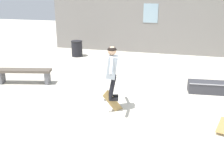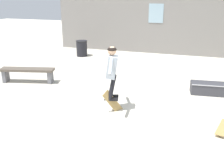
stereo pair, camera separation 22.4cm
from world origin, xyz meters
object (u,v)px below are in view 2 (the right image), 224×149
(trash_bin, at_px, (82,48))
(skateboard_flipping, at_px, (114,104))
(skater, at_px, (112,69))
(skateboard_resting, at_px, (223,127))
(skate_ledge, at_px, (223,89))
(park_bench, at_px, (27,72))

(trash_bin, distance_m, skateboard_flipping, 6.09)
(trash_bin, height_order, skater, skater)
(skateboard_flipping, height_order, skateboard_resting, skateboard_flipping)
(skater, bearing_deg, trash_bin, 108.47)
(skate_ledge, distance_m, skateboard_resting, 2.17)
(park_bench, bearing_deg, skater, -32.57)
(skate_ledge, height_order, skater, skater)
(skateboard_resting, bearing_deg, trash_bin, -116.73)
(park_bench, height_order, trash_bin, trash_bin)
(trash_bin, bearing_deg, skate_ledge, -28.27)
(skate_ledge, xyz_separation_m, trash_bin, (-5.97, 3.21, 0.22))
(skater, distance_m, skateboard_resting, 2.84)
(park_bench, distance_m, skater, 3.61)
(skate_ledge, distance_m, skater, 3.56)
(park_bench, height_order, skateboard_flipping, skateboard_flipping)
(skater, xyz_separation_m, skateboard_resting, (2.63, -0.23, -1.04))
(park_bench, relative_size, skateboard_resting, 2.22)
(skateboard_flipping, bearing_deg, skateboard_resting, -44.11)
(skater, height_order, skateboard_flipping, skater)
(skater, bearing_deg, skateboard_flipping, -48.84)
(park_bench, distance_m, skateboard_flipping, 3.61)
(skateboard_resting, bearing_deg, skater, -78.69)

